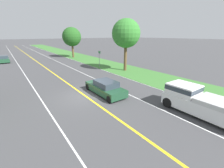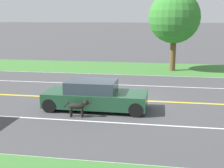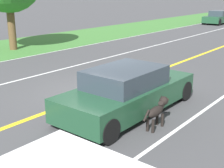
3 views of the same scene
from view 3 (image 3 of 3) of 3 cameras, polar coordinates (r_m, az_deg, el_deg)
The scene contains 7 objects.
ground_plane at distance 10.65m, azimuth -2.99°, elevation -1.83°, with size 400.00×400.00×0.00m, color #424244.
centre_divider_line at distance 10.65m, azimuth -2.99°, elevation -1.81°, with size 0.18×160.00×0.01m, color yellow.
lane_dash_same_dir at distance 8.85m, azimuth 14.28°, elevation -6.29°, with size 0.10×160.00×0.01m, color white.
lane_dash_oncoming at distance 13.15m, azimuth -14.45°, elevation 1.30°, with size 0.10×160.00×0.01m, color white.
ego_car at distance 8.92m, azimuth 2.93°, elevation -1.33°, with size 1.85×4.63×1.33m.
dog at distance 8.02m, azimuth 8.34°, elevation -4.72°, with size 0.25×1.21×0.78m.
oncoming_car at distance 35.38m, azimuth 18.86°, elevation 11.43°, with size 1.80×4.34×1.36m.
Camera 3 is at (6.76, -7.50, 3.39)m, focal length 50.00 mm.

